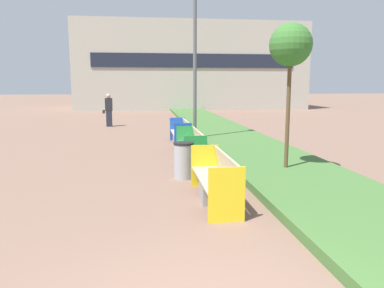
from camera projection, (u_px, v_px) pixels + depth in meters
name	position (u px, v px, depth m)	size (l,w,h in m)	color
planter_grass_strip	(235.00, 139.00, 15.22)	(2.80, 120.00, 0.18)	#426B33
building_backdrop	(189.00, 68.00, 36.95)	(21.18, 8.81, 7.91)	#B2AD9E
bench_yellow_frame	(216.00, 183.00, 7.30)	(0.65, 2.31, 0.94)	gray
bench_green_frame	(192.00, 149.00, 11.09)	(0.65, 2.38, 0.94)	gray
bench_blue_frame	(181.00, 135.00, 14.27)	(0.65, 2.29, 0.94)	gray
litter_bin	(184.00, 160.00, 9.11)	(0.50, 0.50, 0.89)	#9EA0A5
street_lamp_post	(195.00, 44.00, 14.41)	(0.24, 0.44, 6.87)	#56595B
sapling_tree_near	(291.00, 47.00, 9.10)	(1.05, 1.05, 3.75)	brown
pedestrian_walking	(109.00, 110.00, 20.41)	(0.53, 0.24, 1.79)	#232633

